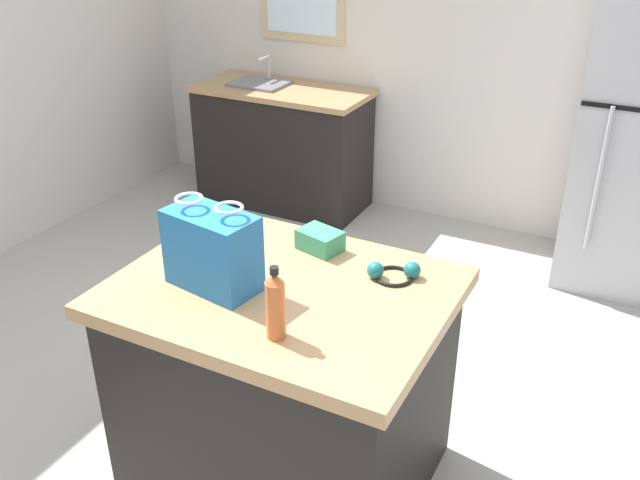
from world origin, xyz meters
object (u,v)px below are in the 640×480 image
shopping_bag (212,250)px  bottle (275,306)px  small_box (320,240)px  ear_defenders (394,272)px  kitchen_island (285,383)px

shopping_bag → bottle: shopping_bag is taller
shopping_bag → small_box: size_ratio=2.15×
small_box → bottle: bottle is taller
bottle → small_box: bearing=104.1°
small_box → ear_defenders: small_box is taller
kitchen_island → small_box: (-0.01, 0.31, 0.49)m
shopping_bag → ear_defenders: 0.67m
small_box → ear_defenders: (0.34, -0.07, -0.02)m
shopping_bag → bottle: size_ratio=1.39×
small_box → bottle: (0.15, -0.59, 0.07)m
ear_defenders → shopping_bag: bearing=-147.7°
kitchen_island → bottle: 0.64m
small_box → ear_defenders: size_ratio=0.82×
kitchen_island → small_box: bearing=91.1°
shopping_bag → ear_defenders: shopping_bag is taller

